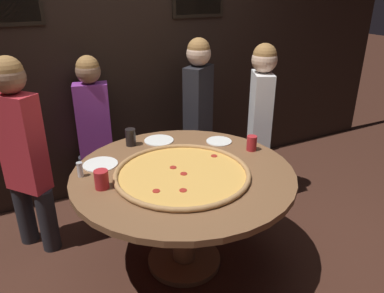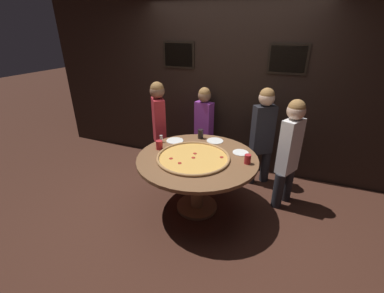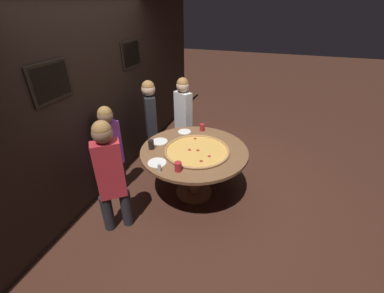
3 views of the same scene
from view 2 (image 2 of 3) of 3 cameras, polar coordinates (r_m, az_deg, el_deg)
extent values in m
plane|color=#422319|center=(3.44, 1.08, -13.36)|extent=(24.00, 24.00, 0.00)
cube|color=black|center=(4.05, 8.03, 12.80)|extent=(6.40, 0.06, 2.60)
cube|color=black|center=(4.21, -2.98, 19.64)|extent=(0.52, 0.02, 0.40)
cube|color=slate|center=(4.20, -3.02, 19.64)|extent=(0.46, 0.01, 0.34)
cube|color=black|center=(3.83, 20.52, 17.70)|extent=(0.52, 0.02, 0.40)
cube|color=slate|center=(3.83, 20.51, 17.70)|extent=(0.46, 0.01, 0.34)
cylinder|color=brown|center=(3.05, 1.19, -2.67)|extent=(1.44, 1.44, 0.04)
cylinder|color=brown|center=(3.24, 1.13, -8.49)|extent=(0.16, 0.16, 0.70)
cylinder|color=brown|center=(3.43, 1.08, -13.10)|extent=(0.52, 0.52, 0.04)
cylinder|color=#E5A84C|center=(3.01, 0.27, -2.54)|extent=(0.82, 0.82, 0.01)
torus|color=#B27F4C|center=(3.00, 0.27, -2.37)|extent=(0.86, 0.86, 0.03)
cylinder|color=#A8281E|center=(2.99, 0.31, -2.50)|extent=(0.04, 0.04, 0.00)
cylinder|color=#A8281E|center=(3.02, 6.60, -2.37)|extent=(0.04, 0.04, 0.00)
cylinder|color=#A8281E|center=(3.09, 0.67, -1.57)|extent=(0.04, 0.04, 0.00)
cylinder|color=#A8281E|center=(2.88, -2.76, -3.70)|extent=(0.04, 0.04, 0.00)
cylinder|color=#A8281E|center=(2.99, -4.70, -2.67)|extent=(0.04, 0.04, 0.00)
cylinder|color=black|center=(3.53, 1.92, 2.81)|extent=(0.08, 0.08, 0.13)
cylinder|color=#B22328|center=(3.24, -7.28, 0.34)|extent=(0.08, 0.08, 0.11)
cylinder|color=#B22328|center=(2.94, 12.25, -2.76)|extent=(0.07, 0.07, 0.11)
cylinder|color=white|center=(3.19, 10.74, -1.33)|extent=(0.19, 0.19, 0.01)
cylinder|color=white|center=(3.48, 5.12, 1.27)|extent=(0.22, 0.22, 0.01)
cylinder|color=white|center=(3.48, -3.82, 1.31)|extent=(0.23, 0.23, 0.01)
cylinder|color=silver|center=(3.44, -6.85, 1.63)|extent=(0.04, 0.04, 0.08)
cylinder|color=#B7B7BC|center=(3.42, -6.89, 2.38)|extent=(0.04, 0.04, 0.01)
cylinder|color=#232328|center=(4.01, 15.94, -4.19)|extent=(0.18, 0.18, 0.49)
cylinder|color=#232328|center=(3.92, 13.04, -4.56)|extent=(0.18, 0.18, 0.49)
cube|color=#232328|center=(3.72, 15.47, 3.60)|extent=(0.33, 0.29, 0.69)
sphere|color=beige|center=(3.59, 16.29, 10.32)|extent=(0.21, 0.21, 0.21)
sphere|color=#9E703D|center=(3.58, 16.36, 10.89)|extent=(0.20, 0.20, 0.20)
cylinder|color=#232328|center=(4.07, -6.64, -2.89)|extent=(0.19, 0.19, 0.50)
cylinder|color=#232328|center=(4.26, -7.19, -1.54)|extent=(0.19, 0.19, 0.50)
cube|color=red|center=(3.93, -7.36, 5.57)|extent=(0.31, 0.33, 0.70)
sphere|color=#8C664C|center=(3.81, -7.74, 12.06)|extent=(0.22, 0.22, 0.22)
sphere|color=#9E703D|center=(3.80, -7.77, 12.62)|extent=(0.20, 0.20, 0.20)
cylinder|color=#232328|center=(4.22, 3.67, -1.93)|extent=(0.15, 0.15, 0.46)
cylinder|color=#232328|center=(4.33, 1.40, -1.19)|extent=(0.15, 0.15, 0.46)
cube|color=purple|center=(4.06, 2.66, 5.43)|extent=(0.30, 0.22, 0.64)
sphere|color=#8C664C|center=(3.94, 2.78, 11.21)|extent=(0.20, 0.20, 0.20)
sphere|color=#9E703D|center=(3.93, 2.79, 11.70)|extent=(0.18, 0.18, 0.18)
cylinder|color=#232328|center=(3.67, 20.41, -7.80)|extent=(0.17, 0.17, 0.49)
cylinder|color=#232328|center=(3.51, 18.59, -9.17)|extent=(0.17, 0.17, 0.49)
cube|color=white|center=(3.32, 20.93, 0.01)|extent=(0.27, 0.33, 0.68)
sphere|color=beige|center=(3.17, 22.15, 7.34)|extent=(0.21, 0.21, 0.21)
sphere|color=#9E703D|center=(3.16, 22.26, 7.97)|extent=(0.19, 0.19, 0.19)
camera|label=1|loc=(2.01, -50.27, 8.36)|focal=35.00mm
camera|label=3|loc=(4.11, -49.02, 22.05)|focal=24.00mm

